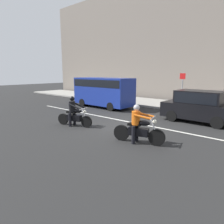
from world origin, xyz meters
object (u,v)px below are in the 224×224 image
object	(u,v)px
parked_van_cobalt_blue	(103,90)
street_sign_post	(182,86)
motorcycle_with_rider_black_leather	(74,114)
parked_hatchback_black	(199,106)
motorcycle_with_rider_orange_stripe	(138,127)

from	to	relation	value
parked_van_cobalt_blue	street_sign_post	size ratio (longest dim) A/B	1.94
motorcycle_with_rider_black_leather	parked_hatchback_black	size ratio (longest dim) A/B	0.52
street_sign_post	parked_van_cobalt_blue	bearing A→B (deg)	-144.41
street_sign_post	motorcycle_with_rider_black_leather	bearing A→B (deg)	-102.97
motorcycle_with_rider_black_leather	motorcycle_with_rider_orange_stripe	bearing A→B (deg)	0.24
parked_hatchback_black	street_sign_post	size ratio (longest dim) A/B	1.50
parked_van_cobalt_blue	parked_hatchback_black	xyz separation A→B (m)	(7.59, -0.13, -0.44)
parked_van_cobalt_blue	street_sign_post	bearing A→B (deg)	35.59
parked_van_cobalt_blue	motorcycle_with_rider_orange_stripe	bearing A→B (deg)	-37.10
motorcycle_with_rider_black_leather	street_sign_post	bearing A→B (deg)	77.03
parked_van_cobalt_blue	street_sign_post	xyz separation A→B (m)	(5.01, 3.58, 0.35)
motorcycle_with_rider_orange_stripe	parked_hatchback_black	bearing A→B (deg)	83.62
street_sign_post	motorcycle_with_rider_orange_stripe	bearing A→B (deg)	-77.26
parked_hatchback_black	parked_van_cobalt_blue	bearing A→B (deg)	179.02
motorcycle_with_rider_black_leather	parked_van_cobalt_blue	size ratio (longest dim) A/B	0.40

